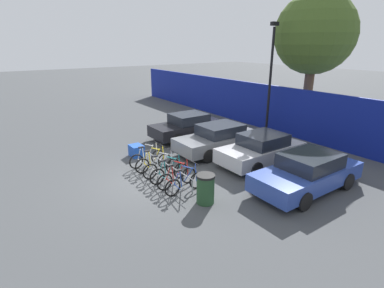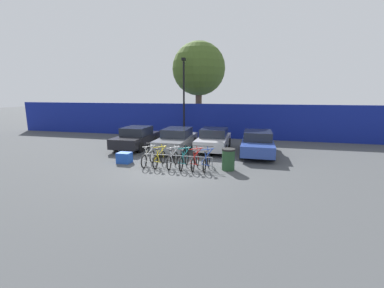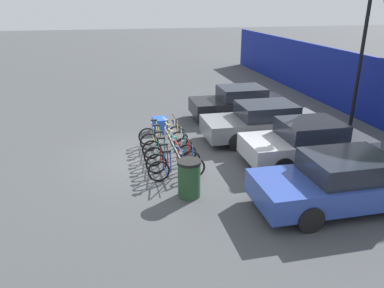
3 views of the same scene
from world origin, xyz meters
The scene contains 17 objects.
ground_plane centered at (0.00, 0.00, 0.00)m, with size 120.00×120.00×0.00m, color #424447.
hoarding_wall centered at (0.00, 9.50, 1.38)m, with size 36.00×0.16×2.77m, color navy.
bike_rack centered at (0.15, 0.68, 0.48)m, with size 3.55×0.04×0.57m.
bicycle_white centered at (-1.36, 0.53, 0.38)m, with size 0.68×1.71×1.05m.
bicycle_yellow centered at (-0.76, 0.53, 0.38)m, with size 0.68×1.71×1.05m.
bicycle_silver centered at (-0.07, 0.53, 0.38)m, with size 0.68×1.71×1.05m.
bicycle_teal centered at (0.52, 0.53, 0.38)m, with size 0.68×1.71×1.05m.
bicycle_red centered at (1.09, 0.53, 0.38)m, with size 0.68×1.71×1.05m.
bicycle_blue centered at (1.65, 0.53, 0.38)m, with size 0.68×1.71×1.05m.
car_black centered at (-3.83, 4.35, 0.69)m, with size 1.91×4.18×1.40m.
car_grey centered at (-1.00, 4.30, 0.69)m, with size 1.91×4.43×1.40m.
car_silver centered at (1.31, 4.81, 0.69)m, with size 1.91×4.02×1.40m.
car_blue centered at (4.03, 4.31, 0.69)m, with size 1.91×4.44×1.40m.
lamp_post centered at (-1.68, 8.50, 3.48)m, with size 0.24×0.44×6.25m.
trash_bin centered at (2.67, 0.67, 0.52)m, with size 0.63×0.63×1.03m.
cargo_crate centered at (-2.76, 0.66, 0.28)m, with size 0.70×0.56×0.55m, color blue.
tree_behind_hoarding centered at (-1.10, 11.30, 5.65)m, with size 4.57×4.57×7.98m.
Camera 2 is at (3.79, -11.19, 3.58)m, focal length 24.00 mm.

